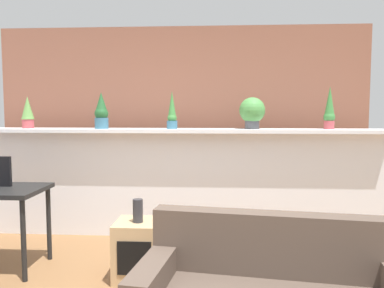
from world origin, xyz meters
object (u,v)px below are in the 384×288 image
Objects in this scene: potted_plant_2 at (172,113)px; potted_plant_3 at (252,112)px; potted_plant_0 at (28,112)px; side_cube_shelf at (139,250)px; vase_on_shelf at (138,211)px; potted_plant_1 at (101,112)px; potted_plant_4 at (329,110)px.

potted_plant_2 is 1.20× the size of potted_plant_3.
potted_plant_2 is at bearing -1.17° from potted_plant_0.
side_cube_shelf is 2.52× the size of vase_on_shelf.
potted_plant_4 reaches higher than potted_plant_1.
potted_plant_0 is at bearing 142.21° from side_cube_shelf.
potted_plant_4 reaches higher than potted_plant_0.
potted_plant_3 is at bearing 48.47° from side_cube_shelf.
potted_plant_2 reaches higher than potted_plant_3.
potted_plant_0 is 2.27m from side_cube_shelf.
potted_plant_4 is 2.41m from vase_on_shelf.
vase_on_shelf is at bearing -60.78° from potted_plant_1.
potted_plant_1 reaches higher than side_cube_shelf.
potted_plant_1 is at bearing -178.63° from potted_plant_4.
potted_plant_2 is at bearing 1.97° from potted_plant_1.
potted_plant_0 is 0.88× the size of potted_plant_2.
potted_plant_4 reaches higher than vase_on_shelf.
vase_on_shelf is (0.64, -1.15, -0.83)m from potted_plant_1.
potted_plant_2 is 0.90m from potted_plant_3.
potted_plant_1 reaches higher than potted_plant_0.
vase_on_shelf is (-1.06, -1.21, -0.83)m from potted_plant_3.
side_cube_shelf is (0.64, -1.13, -1.18)m from potted_plant_1.
potted_plant_0 is at bearing 178.83° from potted_plant_2.
potted_plant_0 is 0.90× the size of potted_plant_1.
side_cube_shelf is at bearing -37.79° from potted_plant_0.
potted_plant_1 is 0.87× the size of potted_plant_4.
potted_plant_3 is 1.78× the size of vase_on_shelf.
potted_plant_4 is 2.40× the size of vase_on_shelf.
potted_plant_0 is 0.89m from potted_plant_1.
potted_plant_0 is at bearing 179.98° from potted_plant_4.
potted_plant_4 is (2.55, 0.06, 0.03)m from potted_plant_1.
potted_plant_0 is 1.87× the size of vase_on_shelf.
potted_plant_2 reaches higher than potted_plant_0.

